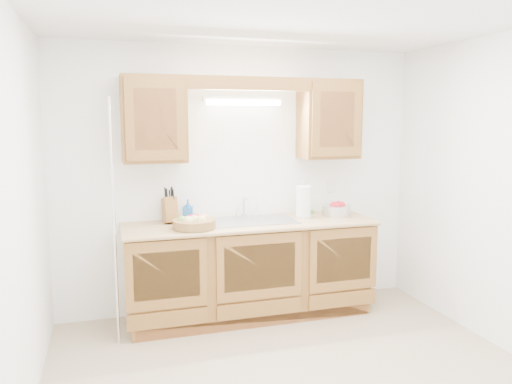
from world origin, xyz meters
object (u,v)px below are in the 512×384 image
object	(u,v)px
paper_towel	(303,202)
apple_bowl	(337,209)
fruit_basket	(194,223)
knife_block	(170,209)

from	to	relation	value
paper_towel	apple_bowl	distance (m)	0.35
fruit_basket	paper_towel	distance (m)	1.10
fruit_basket	paper_towel	size ratio (longest dim) A/B	1.35
paper_towel	fruit_basket	bearing A→B (deg)	-170.28
paper_towel	apple_bowl	size ratio (longest dim) A/B	1.08
paper_towel	apple_bowl	bearing A→B (deg)	-2.82
fruit_basket	paper_towel	world-z (taller)	paper_towel
fruit_basket	apple_bowl	bearing A→B (deg)	6.75
knife_block	apple_bowl	xyz separation A→B (m)	(1.59, -0.14, -0.06)
fruit_basket	knife_block	xyz separation A→B (m)	(-0.17, 0.31, 0.07)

